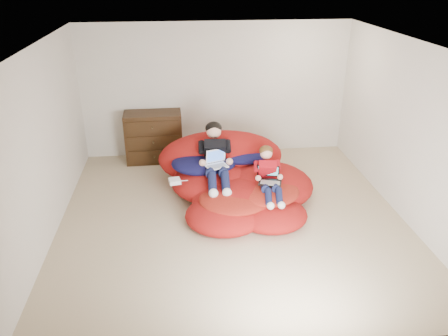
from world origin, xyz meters
TOP-DOWN VIEW (x-y plane):
  - room_shell at (0.00, 0.00)m, footprint 5.10×5.10m
  - dresser at (-1.20, 2.22)m, footprint 1.05×0.59m
  - beanbag_pile at (0.14, 0.65)m, footprint 2.47×2.45m
  - cream_pillow at (-0.31, 1.47)m, footprint 0.47×0.30m
  - older_boy at (-0.17, 0.71)m, footprint 0.37×1.22m
  - younger_boy at (0.57, 0.20)m, footprint 0.31×0.97m
  - laptop_white at (-0.17, 0.61)m, footprint 0.38×0.36m
  - laptop_black at (0.57, 0.14)m, footprint 0.38×0.41m
  - power_adapter at (-0.82, 0.44)m, footprint 0.20×0.20m

SIDE VIEW (x-z plane):
  - room_shell at x=0.00m, z-range -1.17..1.60m
  - beanbag_pile at x=0.14m, z-range -0.20..0.74m
  - power_adapter at x=-0.82m, z-range 0.39..0.45m
  - dresser at x=-1.20m, z-range 0.00..0.94m
  - laptop_black at x=0.57m, z-range 0.44..0.67m
  - younger_boy at x=0.57m, z-range 0.29..0.91m
  - cream_pillow at x=-0.31m, z-range 0.47..0.77m
  - laptop_white at x=-0.17m, z-range 0.52..0.76m
  - older_boy at x=-0.17m, z-range 0.31..1.11m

